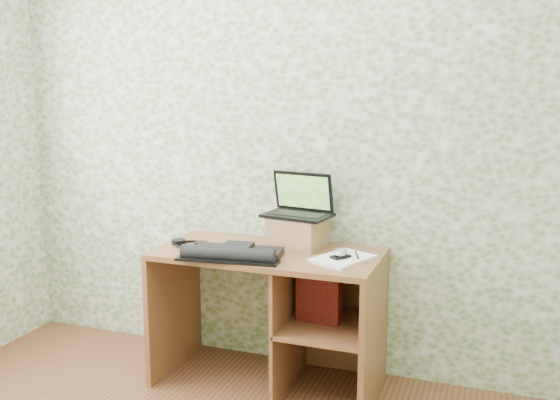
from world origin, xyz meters
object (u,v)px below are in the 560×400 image
at_px(keyboard, 233,253).
at_px(notepad, 343,259).
at_px(riser, 297,232).
at_px(laptop, 300,206).
at_px(desk, 284,299).

height_order(keyboard, notepad, keyboard).
height_order(riser, laptop, laptop).
distance_m(riser, laptop, 0.14).
relative_size(laptop, keyboard, 0.72).
bearing_deg(laptop, desk, -95.12).
bearing_deg(laptop, notepad, -26.23).
xyz_separation_m(laptop, keyboard, (-0.24, -0.37, -0.20)).
height_order(riser, keyboard, riser).
distance_m(riser, keyboard, 0.41).
bearing_deg(keyboard, notepad, 8.73).
height_order(desk, keyboard, keyboard).
distance_m(riser, notepad, 0.36).
bearing_deg(keyboard, riser, 46.87).
distance_m(laptop, notepad, 0.43).
distance_m(keyboard, notepad, 0.56).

